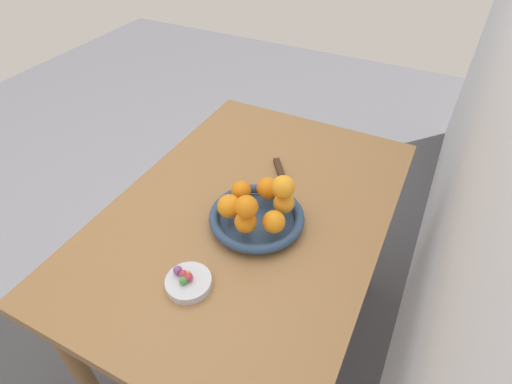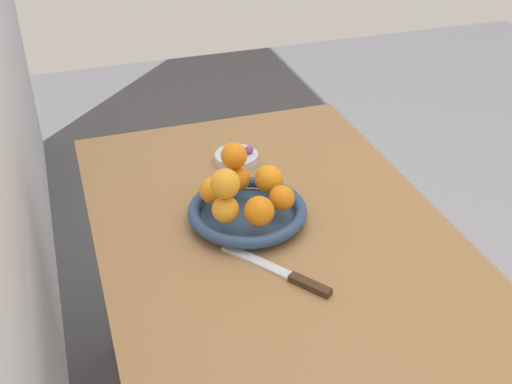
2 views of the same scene
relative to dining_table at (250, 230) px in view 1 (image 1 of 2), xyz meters
The scene contains 19 objects.
ground_plane 0.65m from the dining_table, ahead, with size 6.00×6.00×0.00m, color #4C4C51.
dining_table is the anchor object (origin of this frame).
fruit_bowl 0.13m from the dining_table, 47.17° to the left, with size 0.26×0.26×0.04m.
candy_dish 0.32m from the dining_table, ahead, with size 0.11×0.11×0.02m, color silver.
orange_0 0.19m from the dining_table, 87.71° to the left, with size 0.06×0.06×0.06m, color orange.
orange_1 0.17m from the dining_table, 126.43° to the left, with size 0.06×0.06×0.06m, color orange.
orange_2 0.16m from the dining_table, 73.82° to the right, with size 0.06×0.06×0.06m, color orange.
orange_3 0.18m from the dining_table, 12.35° to the right, with size 0.06×0.06×0.06m, color orange.
orange_4 0.20m from the dining_table, 23.19° to the left, with size 0.06×0.06×0.06m, color orange.
orange_5 0.21m from the dining_table, 55.20° to the left, with size 0.06×0.06×0.06m, color orange.
orange_6 0.25m from the dining_table, 24.85° to the left, with size 0.06×0.06×0.06m, color orange.
orange_7 0.24m from the dining_table, 86.90° to the left, with size 0.06×0.06×0.06m, color orange.
candy_ball_0 0.32m from the dining_table, ahead, with size 0.02×0.02×0.02m, color gold.
candy_ball_1 0.32m from the dining_table, ahead, with size 0.02×0.02×0.02m, color #C6384C.
candy_ball_2 0.32m from the dining_table, ahead, with size 0.02×0.02×0.02m, color #C6384C.
candy_ball_3 0.32m from the dining_table, ahead, with size 0.01×0.01×0.01m, color #8C4C99.
candy_ball_4 0.34m from the dining_table, ahead, with size 0.02×0.02×0.02m, color #4C9947.
candy_ball_5 0.32m from the dining_table, ahead, with size 0.02×0.02×0.02m, color #8C4C99.
knife 0.19m from the dining_table, 169.06° to the left, with size 0.22×0.17×0.01m.
Camera 1 is at (0.74, 0.39, 1.54)m, focal length 28.00 mm.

